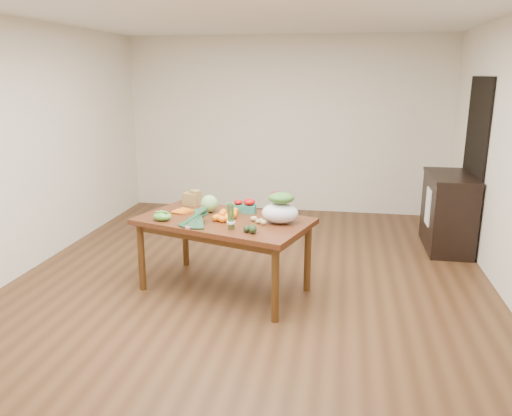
% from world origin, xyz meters
% --- Properties ---
extents(floor, '(6.00, 6.00, 0.00)m').
position_xyz_m(floor, '(0.00, 0.00, 0.00)').
color(floor, '#54341C').
rests_on(floor, ground).
extents(ceiling, '(5.00, 6.00, 0.02)m').
position_xyz_m(ceiling, '(0.00, 0.00, 2.70)').
color(ceiling, white).
rests_on(ceiling, room_walls).
extents(room_walls, '(5.02, 6.02, 2.70)m').
position_xyz_m(room_walls, '(0.00, 0.00, 1.35)').
color(room_walls, white).
rests_on(room_walls, floor).
extents(dining_table, '(1.85, 1.37, 0.75)m').
position_xyz_m(dining_table, '(-0.22, -0.22, 0.38)').
color(dining_table, '#522813').
rests_on(dining_table, floor).
extents(doorway_dark, '(0.02, 1.00, 2.10)m').
position_xyz_m(doorway_dark, '(2.48, 1.60, 1.05)').
color(doorway_dark, black).
rests_on(doorway_dark, floor).
extents(cabinet, '(0.52, 1.02, 0.94)m').
position_xyz_m(cabinet, '(2.22, 1.50, 0.47)').
color(cabinet, black).
rests_on(cabinet, floor).
extents(dish_towel, '(0.02, 0.28, 0.45)m').
position_xyz_m(dish_towel, '(1.96, 1.40, 0.55)').
color(dish_towel, white).
rests_on(dish_towel, cabinet).
extents(paper_bag, '(0.27, 0.25, 0.16)m').
position_xyz_m(paper_bag, '(-0.69, 0.25, 0.83)').
color(paper_bag, olive).
rests_on(paper_bag, dining_table).
extents(cabbage, '(0.18, 0.18, 0.18)m').
position_xyz_m(cabbage, '(-0.43, 0.00, 0.84)').
color(cabbage, '#8CB769').
rests_on(cabbage, dining_table).
extents(strawberry_basket_a, '(0.12, 0.12, 0.09)m').
position_xyz_m(strawberry_basket_a, '(-0.15, 0.12, 0.79)').
color(strawberry_basket_a, '#B70C0C').
rests_on(strawberry_basket_a, dining_table).
extents(strawberry_basket_b, '(0.16, 0.16, 0.12)m').
position_xyz_m(strawberry_basket_b, '(-0.02, 0.04, 0.81)').
color(strawberry_basket_b, red).
rests_on(strawberry_basket_b, dining_table).
extents(orange_a, '(0.07, 0.07, 0.07)m').
position_xyz_m(orange_a, '(-0.25, -0.12, 0.79)').
color(orange_a, orange).
rests_on(orange_a, dining_table).
extents(orange_b, '(0.07, 0.07, 0.07)m').
position_xyz_m(orange_b, '(-0.15, -0.05, 0.79)').
color(orange_b, orange).
rests_on(orange_b, dining_table).
extents(orange_c, '(0.08, 0.08, 0.08)m').
position_xyz_m(orange_c, '(-0.13, -0.19, 0.79)').
color(orange_c, orange).
rests_on(orange_c, dining_table).
extents(mandarin_cluster, '(0.23, 0.23, 0.10)m').
position_xyz_m(mandarin_cluster, '(-0.22, -0.28, 0.80)').
color(mandarin_cluster, orange).
rests_on(mandarin_cluster, dining_table).
extents(carrots, '(0.27, 0.27, 0.03)m').
position_xyz_m(carrots, '(-0.67, -0.07, 0.76)').
color(carrots, '#FF9D15').
rests_on(carrots, dining_table).
extents(snap_pea_bag, '(0.18, 0.14, 0.08)m').
position_xyz_m(snap_pea_bag, '(-0.80, -0.38, 0.79)').
color(snap_pea_bag, green).
rests_on(snap_pea_bag, dining_table).
extents(kale_bunch, '(0.43, 0.48, 0.16)m').
position_xyz_m(kale_bunch, '(-0.44, -0.50, 0.83)').
color(kale_bunch, '#15311E').
rests_on(kale_bunch, dining_table).
extents(asparagus_bundle, '(0.11, 0.14, 0.26)m').
position_xyz_m(asparagus_bundle, '(-0.08, -0.54, 0.88)').
color(asparagus_bundle, '#4F7636').
rests_on(asparagus_bundle, dining_table).
extents(potato_a, '(0.06, 0.05, 0.05)m').
position_xyz_m(potato_a, '(0.07, -0.25, 0.77)').
color(potato_a, tan).
rests_on(potato_a, dining_table).
extents(potato_b, '(0.05, 0.05, 0.04)m').
position_xyz_m(potato_b, '(0.14, -0.32, 0.77)').
color(potato_b, tan).
rests_on(potato_b, dining_table).
extents(potato_c, '(0.05, 0.04, 0.04)m').
position_xyz_m(potato_c, '(0.16, -0.28, 0.77)').
color(potato_c, '#D4C57A').
rests_on(potato_c, dining_table).
extents(potato_d, '(0.06, 0.05, 0.05)m').
position_xyz_m(potato_d, '(0.09, -0.25, 0.77)').
color(potato_d, '#CDBF76').
rests_on(potato_d, dining_table).
extents(potato_e, '(0.06, 0.05, 0.05)m').
position_xyz_m(potato_e, '(0.19, -0.36, 0.78)').
color(potato_e, '#DDB57F').
rests_on(potato_e, dining_table).
extents(avocado_a, '(0.09, 0.10, 0.06)m').
position_xyz_m(avocado_a, '(0.08, -0.60, 0.78)').
color(avocado_a, black).
rests_on(avocado_a, dining_table).
extents(avocado_b, '(0.11, 0.13, 0.08)m').
position_xyz_m(avocado_b, '(0.14, -0.62, 0.79)').
color(avocado_b, black).
rests_on(avocado_b, dining_table).
extents(salad_bag, '(0.41, 0.36, 0.27)m').
position_xyz_m(salad_bag, '(0.34, -0.26, 0.89)').
color(salad_bag, silver).
rests_on(salad_bag, dining_table).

